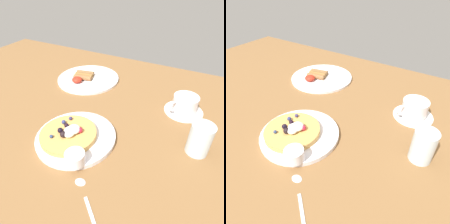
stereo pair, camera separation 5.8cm
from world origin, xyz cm
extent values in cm
cube|color=brown|center=(0.00, 0.00, -1.50)|extent=(187.29, 110.27, 3.00)
cylinder|color=white|center=(-1.50, -11.75, 0.69)|extent=(24.40, 24.40, 1.38)
cylinder|color=tan|center=(-3.13, -13.15, 2.23)|extent=(17.03, 17.03, 1.70)
sphere|color=black|center=(-4.95, -11.42, 3.79)|extent=(1.41, 1.41, 1.41)
sphere|color=red|center=(-0.15, -11.49, 3.94)|extent=(1.70, 1.70, 1.70)
sphere|color=#332C59|center=(-6.10, -7.87, 3.65)|extent=(1.13, 1.13, 1.13)
sphere|color=navy|center=(-3.01, -12.44, 3.69)|extent=(1.22, 1.22, 1.22)
sphere|color=navy|center=(-6.78, -10.48, 3.74)|extent=(1.32, 1.32, 1.32)
sphere|color=black|center=(-2.47, -14.12, 3.96)|extent=(1.75, 1.75, 1.75)
sphere|color=navy|center=(-5.97, -17.21, 3.60)|extent=(1.03, 1.03, 1.03)
sphere|color=black|center=(-5.10, -14.18, 3.90)|extent=(1.63, 1.63, 1.63)
sphere|color=black|center=(-3.08, -15.31, 4.04)|extent=(1.91, 1.91, 1.91)
ellipsoid|color=white|center=(-1.55, -12.25, 4.25)|extent=(3.88, 3.88, 2.33)
ellipsoid|color=white|center=(-2.45, -13.13, 4.08)|extent=(3.30, 3.30, 1.98)
ellipsoid|color=white|center=(-1.90, -14.16, 4.04)|extent=(3.18, 3.18, 1.91)
cylinder|color=white|center=(4.55, -20.23, 3.06)|extent=(5.36, 5.36, 3.35)
cylinder|color=#562C05|center=(4.55, -20.23, 3.72)|extent=(4.40, 4.40, 0.40)
cylinder|color=white|center=(-19.53, 23.15, 0.51)|extent=(27.95, 27.95, 1.01)
cylinder|color=brown|center=(-20.72, 20.21, 2.08)|extent=(8.46, 3.82, 2.14)
cylinder|color=olive|center=(-21.44, 22.56, 2.08)|extent=(8.42, 3.39, 2.14)
cylinder|color=brown|center=(-22.16, 24.92, 2.08)|extent=(8.46, 3.86, 2.14)
ellipsoid|color=white|center=(-25.06, 23.95, 1.31)|extent=(7.71, 6.55, 0.60)
sphere|color=yellow|center=(-25.06, 23.95, 1.81)|extent=(2.00, 2.00, 2.00)
ellipsoid|color=#AD2919|center=(-21.54, 17.19, 2.25)|extent=(4.50, 4.50, 2.48)
cylinder|color=white|center=(24.89, 18.13, 0.34)|extent=(13.81, 13.81, 0.69)
cylinder|color=white|center=(24.89, 18.13, 3.55)|extent=(8.76, 8.76, 5.72)
torus|color=white|center=(21.63, 13.85, 3.84)|extent=(3.07, 3.67, 4.00)
cylinder|color=brown|center=(24.89, 18.13, 5.38)|extent=(7.44, 7.44, 0.46)
cube|color=silver|center=(15.17, -29.66, 0.15)|extent=(7.25, 6.27, 0.30)
ellipsoid|color=silver|center=(8.44, -24.00, 0.30)|extent=(2.86, 2.20, 0.60)
cylinder|color=silver|center=(32.25, 0.38, 4.79)|extent=(6.27, 6.27, 9.58)
camera|label=1|loc=(29.43, -47.21, 44.18)|focal=32.60mm
camera|label=2|loc=(34.42, -44.27, 44.18)|focal=32.60mm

